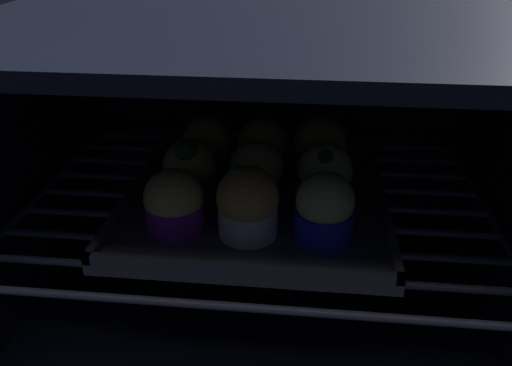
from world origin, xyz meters
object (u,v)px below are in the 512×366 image
at_px(muffin_row1_col1, 256,172).
at_px(muffin_row2_col0, 206,145).
at_px(muffin_row0_col0, 174,204).
at_px(muffin_row2_col1, 260,148).
at_px(muffin_row1_col2, 325,176).
at_px(muffin_row1_col0, 190,170).
at_px(muffin_row0_col2, 325,209).
at_px(baking_tray, 256,201).
at_px(muffin_row0_col1, 246,204).
at_px(muffin_row2_col2, 320,147).

height_order(muffin_row1_col1, muffin_row2_col0, muffin_row2_col0).
bearing_deg(muffin_row0_col0, muffin_row2_col1, 64.02).
bearing_deg(muffin_row1_col2, muffin_row1_col0, -179.69).
height_order(muffin_row0_col2, muffin_row1_col2, same).
bearing_deg(muffin_row1_col2, baking_tray, 179.20).
bearing_deg(muffin_row2_col1, muffin_row2_col0, -177.03).
bearing_deg(muffin_row0_col1, muffin_row2_col1, 90.23).
distance_m(muffin_row0_col0, muffin_row0_col2, 0.15).
xyz_separation_m(muffin_row2_col1, muffin_row2_col2, (0.08, -0.00, 0.01)).
distance_m(muffin_row1_col2, muffin_row2_col0, 0.17).
bearing_deg(baking_tray, muffin_row2_col1, 92.09).
distance_m(muffin_row0_col2, muffin_row2_col1, 0.17).
bearing_deg(muffin_row2_col1, muffin_row1_col1, -87.89).
relative_size(muffin_row2_col0, muffin_row2_col1, 1.02).
bearing_deg(muffin_row0_col2, muffin_row1_col1, 134.11).
height_order(baking_tray, muffin_row1_col1, muffin_row1_col1).
bearing_deg(muffin_row1_col2, muffin_row1_col1, 176.44).
relative_size(muffin_row0_col0, muffin_row1_col2, 0.95).
height_order(muffin_row0_col0, muffin_row0_col1, muffin_row0_col1).
relative_size(baking_tray, muffin_row2_col0, 4.21).
relative_size(baking_tray, muffin_row0_col2, 4.16).
bearing_deg(muffin_row2_col2, muffin_row2_col0, -179.69).
distance_m(muffin_row1_col0, muffin_row1_col1, 0.08).
distance_m(muffin_row0_col2, muffin_row2_col0, 0.21).
bearing_deg(muffin_row1_col0, muffin_row1_col1, 4.24).
relative_size(muffin_row0_col2, muffin_row1_col1, 1.05).
bearing_deg(muffin_row2_col1, muffin_row1_col2, -43.27).
height_order(muffin_row1_col2, muffin_row2_col2, muffin_row2_col2).
bearing_deg(muffin_row0_col2, muffin_row0_col0, -179.68).
bearing_deg(muffin_row1_col1, muffin_row1_col0, -175.76).
distance_m(baking_tray, muffin_row1_col0, 0.09).
bearing_deg(muffin_row1_col1, muffin_row0_col2, -45.89).
xyz_separation_m(muffin_row0_col1, muffin_row1_col2, (0.08, 0.08, -0.00)).
height_order(muffin_row1_col0, muffin_row1_col2, muffin_row1_col0).
bearing_deg(muffin_row0_col0, baking_tray, 45.05).
height_order(muffin_row1_col0, muffin_row1_col1, muffin_row1_col0).
distance_m(muffin_row0_col1, muffin_row2_col0, 0.16).
height_order(muffin_row2_col1, muffin_row2_col2, muffin_row2_col2).
height_order(muffin_row0_col0, muffin_row1_col2, muffin_row1_col2).
relative_size(muffin_row0_col1, muffin_row2_col0, 1.09).
relative_size(muffin_row0_col0, muffin_row2_col1, 0.97).
distance_m(muffin_row0_col0, muffin_row0_col1, 0.07).
bearing_deg(muffin_row2_col0, muffin_row0_col2, -44.72).
xyz_separation_m(muffin_row0_col0, muffin_row1_col0, (-0.00, 0.07, 0.00)).
distance_m(muffin_row0_col0, muffin_row1_col2, 0.17).
xyz_separation_m(muffin_row0_col1, muffin_row2_col0, (-0.07, 0.15, -0.00)).
bearing_deg(muffin_row2_col0, muffin_row2_col1, 2.97).
distance_m(muffin_row0_col2, muffin_row1_col2, 0.07).
distance_m(muffin_row1_col0, muffin_row2_col1, 0.11).
relative_size(muffin_row1_col1, muffin_row1_col2, 0.96).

